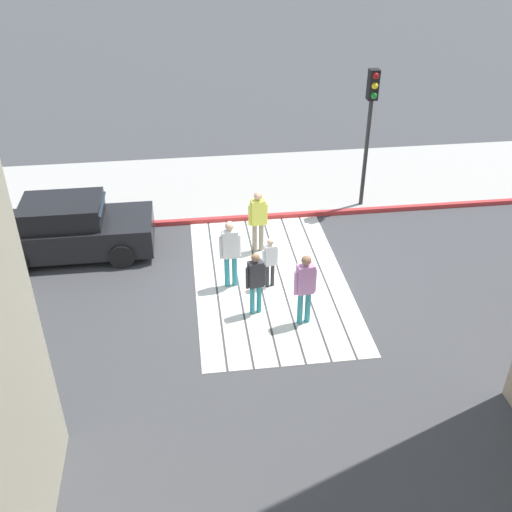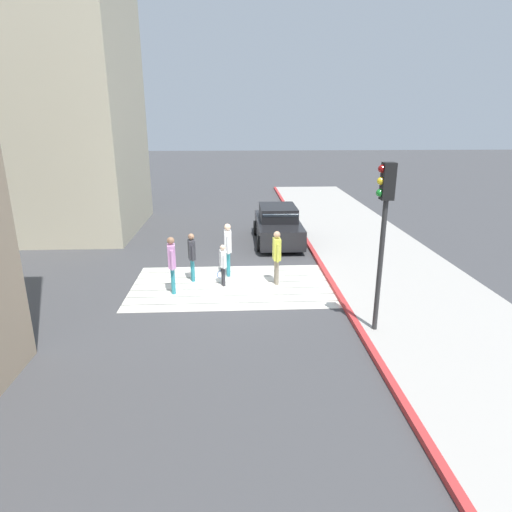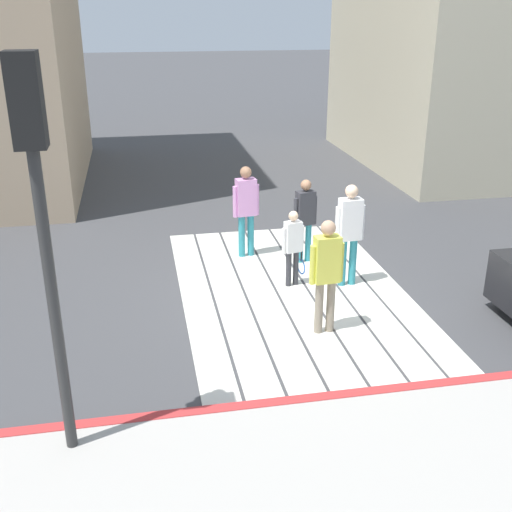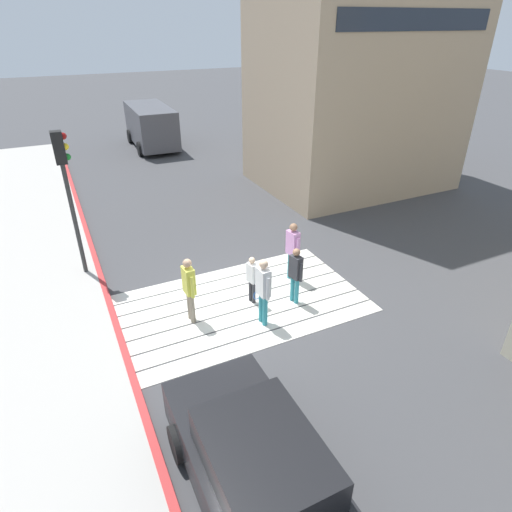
# 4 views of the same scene
# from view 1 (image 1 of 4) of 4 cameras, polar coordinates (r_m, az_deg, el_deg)

# --- Properties ---
(ground_plane) EXTENTS (120.00, 120.00, 0.00)m
(ground_plane) POSITION_cam_1_polar(r_m,az_deg,el_deg) (15.01, 1.37, -2.32)
(ground_plane) COLOR #424244
(crosswalk_stripes) EXTENTS (6.40, 3.80, 0.01)m
(crosswalk_stripes) POSITION_cam_1_polar(r_m,az_deg,el_deg) (15.00, 1.37, -2.30)
(crosswalk_stripes) COLOR silver
(crosswalk_stripes) RESTS_ON ground
(sidewalk_west) EXTENTS (4.80, 40.00, 0.12)m
(sidewalk_west) POSITION_cam_1_polar(r_m,az_deg,el_deg) (19.81, -1.09, 6.94)
(sidewalk_west) COLOR #ADA8A0
(sidewalk_west) RESTS_ON ground
(curb_painted) EXTENTS (0.16, 40.00, 0.13)m
(curb_painted) POSITION_cam_1_polar(r_m,az_deg,el_deg) (17.72, -0.21, 3.75)
(curb_painted) COLOR #BC3333
(curb_painted) RESTS_ON ground
(car_parked_near_curb) EXTENTS (2.00, 4.31, 1.57)m
(car_parked_near_curb) POSITION_cam_1_polar(r_m,az_deg,el_deg) (16.50, -17.51, 2.48)
(car_parked_near_curb) COLOR black
(car_parked_near_curb) RESTS_ON ground
(traffic_light_corner) EXTENTS (0.39, 0.28, 4.24)m
(traffic_light_corner) POSITION_cam_1_polar(r_m,az_deg,el_deg) (17.55, 10.99, 13.46)
(traffic_light_corner) COLOR #2D2D2D
(traffic_light_corner) RESTS_ON ground
(pedestrian_adult_lead) EXTENTS (0.25, 0.53, 1.82)m
(pedestrian_adult_lead) POSITION_cam_1_polar(r_m,az_deg,el_deg) (14.23, -2.51, 0.64)
(pedestrian_adult_lead) COLOR teal
(pedestrian_adult_lead) RESTS_ON ground
(pedestrian_adult_trailing) EXTENTS (0.28, 0.52, 1.80)m
(pedestrian_adult_trailing) POSITION_cam_1_polar(r_m,az_deg,el_deg) (13.04, 4.76, -2.79)
(pedestrian_adult_trailing) COLOR teal
(pedestrian_adult_trailing) RESTS_ON ground
(pedestrian_adult_side) EXTENTS (0.28, 0.47, 1.62)m
(pedestrian_adult_side) POSITION_cam_1_polar(r_m,az_deg,el_deg) (13.36, -0.04, -2.25)
(pedestrian_adult_side) COLOR teal
(pedestrian_adult_side) RESTS_ON ground
(pedestrian_teen_behind) EXTENTS (0.25, 0.52, 1.77)m
(pedestrian_teen_behind) POSITION_cam_1_polar(r_m,az_deg,el_deg) (15.69, 0.19, 3.75)
(pedestrian_teen_behind) COLOR gray
(pedestrian_teen_behind) RESTS_ON ground
(pedestrian_child_with_racket) EXTENTS (0.33, 0.43, 1.37)m
(pedestrian_child_with_racket) POSITION_cam_1_polar(r_m,az_deg,el_deg) (14.35, 1.34, -0.38)
(pedestrian_child_with_racket) COLOR #333338
(pedestrian_child_with_racket) RESTS_ON ground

